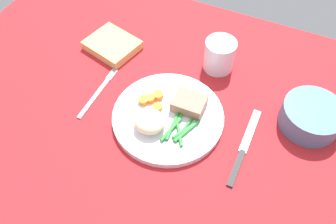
% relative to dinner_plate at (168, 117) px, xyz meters
% --- Properties ---
extents(dining_table, '(1.20, 0.90, 0.02)m').
position_rel_dinner_plate_xyz_m(dining_table, '(-0.01, -0.01, -0.02)').
color(dining_table, red).
rests_on(dining_table, ground).
extents(dinner_plate, '(0.25, 0.25, 0.02)m').
position_rel_dinner_plate_xyz_m(dinner_plate, '(0.00, 0.00, 0.00)').
color(dinner_plate, white).
rests_on(dinner_plate, dining_table).
extents(meat_portion, '(0.07, 0.06, 0.03)m').
position_rel_dinner_plate_xyz_m(meat_portion, '(0.03, 0.04, 0.02)').
color(meat_portion, '#A86B56').
rests_on(meat_portion, dinner_plate).
extents(mashed_potatoes, '(0.07, 0.06, 0.04)m').
position_rel_dinner_plate_xyz_m(mashed_potatoes, '(-0.02, -0.05, 0.03)').
color(mashed_potatoes, beige).
rests_on(mashed_potatoes, dinner_plate).
extents(carrot_slices, '(0.06, 0.05, 0.01)m').
position_rel_dinner_plate_xyz_m(carrot_slices, '(-0.05, 0.02, 0.01)').
color(carrot_slices, orange).
rests_on(carrot_slices, dinner_plate).
extents(green_beans, '(0.06, 0.09, 0.01)m').
position_rel_dinner_plate_xyz_m(green_beans, '(0.04, -0.03, 0.01)').
color(green_beans, '#2D8C38').
rests_on(green_beans, dinner_plate).
extents(fork, '(0.01, 0.17, 0.00)m').
position_rel_dinner_plate_xyz_m(fork, '(-0.18, -0.00, -0.01)').
color(fork, silver).
rests_on(fork, dining_table).
extents(knife, '(0.02, 0.20, 0.01)m').
position_rel_dinner_plate_xyz_m(knife, '(0.18, -0.00, -0.01)').
color(knife, black).
rests_on(knife, dining_table).
extents(water_glass, '(0.08, 0.08, 0.08)m').
position_rel_dinner_plate_xyz_m(water_glass, '(0.05, 0.20, 0.03)').
color(water_glass, silver).
rests_on(water_glass, dining_table).
extents(salad_bowl, '(0.13, 0.13, 0.05)m').
position_rel_dinner_plate_xyz_m(salad_bowl, '(0.29, 0.12, 0.02)').
color(salad_bowl, '#4C7299').
rests_on(salad_bowl, dining_table).
extents(napkin, '(0.15, 0.13, 0.02)m').
position_rel_dinner_plate_xyz_m(napkin, '(-0.23, 0.15, 0.00)').
color(napkin, '#DBBC6B').
rests_on(napkin, dining_table).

